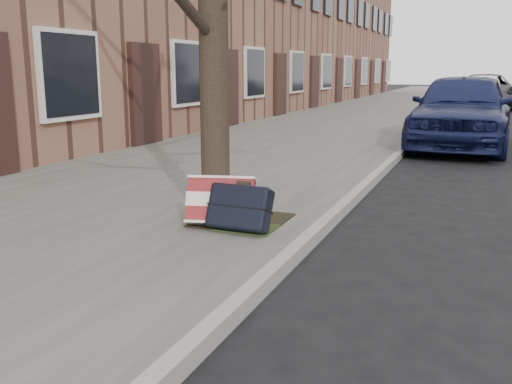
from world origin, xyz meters
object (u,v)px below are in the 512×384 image
at_px(suitcase_navy, 240,207).
at_px(car_near_mid, 473,100).
at_px(car_near_front, 462,110).
at_px(suitcase_red, 221,202).

bearing_deg(suitcase_navy, car_near_mid, 85.62).
height_order(car_near_front, car_near_mid, car_near_front).
xyz_separation_m(suitcase_navy, car_near_mid, (1.64, 14.43, 0.30)).
bearing_deg(car_near_mid, suitcase_navy, -101.02).
bearing_deg(car_near_mid, car_near_front, -95.08).
height_order(suitcase_red, car_near_front, car_near_front).
xyz_separation_m(car_near_front, car_near_mid, (0.06, 6.65, -0.13)).
relative_size(suitcase_navy, car_near_front, 0.13).
relative_size(suitcase_red, car_near_front, 0.14).
height_order(suitcase_red, suitcase_navy, suitcase_red).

